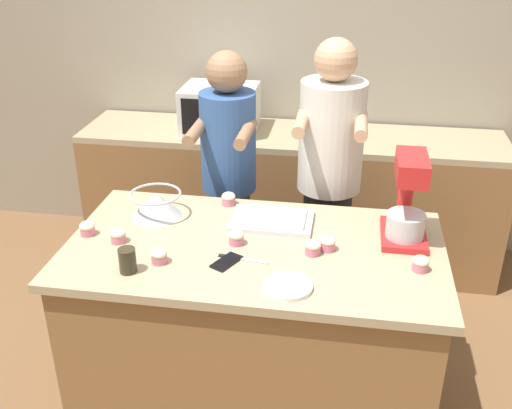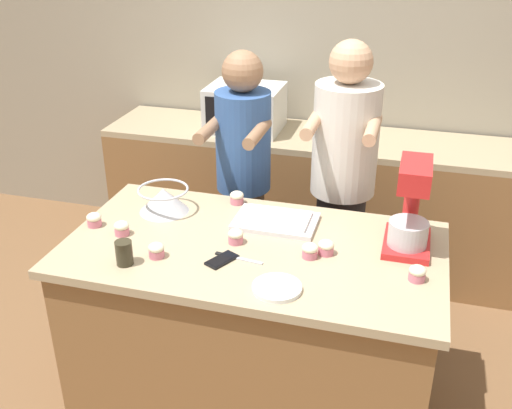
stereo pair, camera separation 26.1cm
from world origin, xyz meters
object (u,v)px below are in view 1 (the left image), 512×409
Objects in this scene: small_plate at (288,286)px; cupcake_4 at (421,263)px; person_left at (229,185)px; cupcake_1 at (159,256)px; mixing_bowl at (156,204)px; baking_tray at (272,220)px; person_right at (328,187)px; cupcake_7 at (236,237)px; cupcake_0 at (229,199)px; knife at (240,259)px; cupcake_5 at (313,247)px; cell_phone at (227,262)px; cupcake_6 at (118,235)px; cupcake_3 at (87,228)px; microwave_oven at (220,109)px; stand_mixer at (407,203)px; cupcake_2 at (328,243)px; drinking_glass at (127,260)px.

small_plate is 2.83× the size of cupcake_4.
person_left is 23.19× the size of cupcake_1.
baking_tray is at bearing 1.59° from mixing_bowl.
cupcake_7 is at bearing -116.63° from person_right.
cupcake_4 reaches higher than baking_tray.
person_left reaches higher than mixing_bowl.
mixing_bowl reaches higher than cupcake_7.
cupcake_0 and cupcake_1 have the same top height.
cupcake_5 is at bearing 17.36° from knife.
cell_phone is 0.52m from cupcake_6.
cupcake_3 is at bearing -123.26° from person_left.
person_right is 6.77× the size of mixing_bowl.
microwave_oven is 1.66m from knife.
stand_mixer is 5.79× the size of cupcake_4.
cupcake_1 is 0.73m from cupcake_2.
knife is 3.17× the size of cupcake_2.
cupcake_3 is 1.03m from cupcake_5.
cupcake_1 is at bearing -30.65° from cupcake_6.
cupcake_3 is (-0.29, -1.49, -0.12)m from microwave_oven.
knife is 3.17× the size of cupcake_5.
cupcake_7 is at bearing 36.82° from drinking_glass.
knife is at bearing -156.59° from stand_mixer.
cupcake_5 is (0.78, -0.24, -0.03)m from mixing_bowl.
person_left reaches higher than cupcake_0.
microwave_oven is at bearing 105.19° from knife.
microwave_oven is at bearing 88.15° from mixing_bowl.
stand_mixer is at bearing 45.81° from small_plate.
small_plate is at bearing -27.72° from cell_phone.
person_right is 0.93m from knife.
cupcake_7 is at bearing -166.67° from stand_mixer.
drinking_glass reaches higher than cupcake_1.
cupcake_4 and cupcake_5 have the same top height.
mixing_bowl is at bearing 178.47° from stand_mixer.
knife is (-0.33, -0.86, 0.03)m from person_right.
cell_phone is at bearing -93.48° from cupcake_7.
person_right reaches higher than small_plate.
person_right is 0.77m from cupcake_5.
person_left is 0.92m from cupcake_3.
microwave_oven is at bearing 127.21° from cupcake_4.
cupcake_2 and cupcake_6 have the same top height.
person_left reaches higher than cupcake_5.
cupcake_0 is 0.62m from cupcake_5.
cupcake_5 reaches higher than baking_tray.
mixing_bowl is at bearing 94.56° from drinking_glass.
cupcake_0 is (0.32, 0.18, -0.03)m from mixing_bowl.
baking_tray is 5.56× the size of cupcake_7.
stand_mixer is 2.05× the size of small_plate.
mixing_bowl reaches higher than knife.
baking_tray is 5.56× the size of cupcake_2.
cupcake_2 is 0.40m from cupcake_7.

